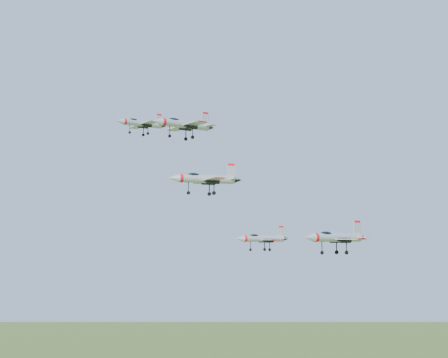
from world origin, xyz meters
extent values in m
cylinder|color=#ADB3BA|center=(-11.13, 16.35, 156.86)|extent=(8.76, 4.08, 1.28)
cone|color=#ADB3BA|center=(-16.14, 14.62, 156.86)|extent=(2.08, 1.78, 1.28)
cone|color=black|center=(-6.31, 18.00, 156.86)|extent=(1.65, 1.47, 1.08)
ellipsoid|color=black|center=(-13.17, 15.64, 157.34)|extent=(2.34, 1.57, 0.81)
cube|color=#ADB3BA|center=(-10.05, 13.81, 156.61)|extent=(3.54, 4.82, 0.14)
cube|color=#ADB3BA|center=(-11.84, 19.01, 156.61)|extent=(3.54, 4.82, 0.14)
cube|color=#ADB3BA|center=(-7.33, 17.65, 158.18)|extent=(1.43, 0.59, 2.06)
cube|color=red|center=(-7.33, 17.65, 159.26)|extent=(1.07, 0.48, 0.34)
cylinder|color=#ADB3BA|center=(-4.97, 1.03, 154.22)|extent=(10.10, 4.75, 1.47)
cone|color=#ADB3BA|center=(-10.74, -0.99, 154.22)|extent=(2.41, 2.06, 1.47)
cone|color=black|center=(0.59, 2.97, 154.22)|extent=(1.91, 1.70, 1.25)
ellipsoid|color=black|center=(-7.32, 0.21, 154.77)|extent=(2.70, 1.82, 0.93)
cube|color=#ADB3BA|center=(-3.71, -1.89, 153.93)|extent=(4.10, 5.56, 0.16)
cube|color=#ADB3BA|center=(-5.80, 4.09, 153.93)|extent=(4.10, 5.56, 0.16)
cube|color=#ADB3BA|center=(-0.59, 2.56, 155.74)|extent=(1.65, 0.69, 2.38)
cube|color=red|center=(-0.59, 2.56, 156.99)|extent=(1.23, 0.56, 0.40)
cylinder|color=#ADB3BA|center=(-5.35, -18.27, 141.88)|extent=(9.29, 2.15, 1.33)
cone|color=#ADB3BA|center=(-10.85, -18.76, 141.88)|extent=(1.95, 1.49, 1.33)
cone|color=black|center=(-0.06, -17.79, 141.88)|extent=(1.53, 1.25, 1.13)
ellipsoid|color=black|center=(-7.59, -18.47, 142.38)|extent=(2.33, 1.15, 0.84)
cube|color=#ADB3BA|center=(-4.89, -21.10, 141.63)|extent=(2.75, 4.69, 0.14)
cube|color=#ADB3BA|center=(-5.41, -15.40, 141.63)|extent=(2.75, 4.69, 0.14)
cube|color=#ADB3BA|center=(-1.18, -17.89, 143.26)|extent=(1.54, 0.26, 2.15)
cube|color=red|center=(-1.18, -17.89, 144.39)|extent=(1.13, 0.24, 0.36)
cylinder|color=#ADB3BA|center=(12.61, 6.37, 132.41)|extent=(9.08, 2.63, 1.30)
cone|color=#ADB3BA|center=(7.28, 5.57, 132.41)|extent=(1.97, 1.55, 1.30)
cone|color=black|center=(17.74, 7.15, 132.41)|extent=(1.55, 1.30, 1.10)
ellipsoid|color=black|center=(10.44, 6.05, 132.90)|extent=(2.31, 1.25, 0.82)
cube|color=#ADB3BA|center=(13.22, 3.64, 132.16)|extent=(2.93, 4.69, 0.14)
cube|color=#ADB3BA|center=(12.39, 9.17, 132.16)|extent=(2.93, 4.69, 0.14)
cube|color=#ADB3BA|center=(16.66, 6.99, 133.76)|extent=(1.50, 0.34, 2.10)
cube|color=red|center=(16.66, 6.99, 134.86)|extent=(1.11, 0.30, 0.35)
cylinder|color=#ADB3BA|center=(18.47, -15.74, 132.58)|extent=(10.31, 4.22, 1.49)
cone|color=#ADB3BA|center=(12.53, -17.42, 132.58)|extent=(2.39, 1.99, 1.49)
cone|color=black|center=(24.20, -14.13, 132.58)|extent=(1.88, 1.65, 1.26)
ellipsoid|color=black|center=(16.05, -16.43, 133.14)|extent=(2.71, 1.71, 0.94)
cube|color=#ADB3BA|center=(19.56, -18.77, 132.29)|extent=(3.90, 5.56, 0.16)
cube|color=#ADB3BA|center=(17.82, -12.60, 132.29)|extent=(3.90, 5.56, 0.16)
cube|color=#ADB3BA|center=(22.99, -14.47, 134.12)|extent=(1.69, 0.60, 2.40)
cube|color=red|center=(22.99, -14.47, 135.38)|extent=(1.25, 0.50, 0.40)
camera|label=1|loc=(-28.80, -114.80, 132.28)|focal=50.00mm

